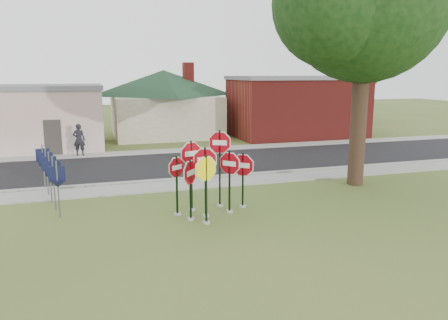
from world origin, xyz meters
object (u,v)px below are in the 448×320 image
object	(u,v)px
pedestrian	(79,140)
stop_sign_yellow	(206,180)
stop_sign_left	(190,181)
stop_sign_center	(205,172)

from	to	relation	value
pedestrian	stop_sign_yellow	bearing A→B (deg)	117.69
stop_sign_left	pedestrian	xyz separation A→B (m)	(-3.78, 13.41, -0.34)
stop_sign_left	stop_sign_center	bearing A→B (deg)	19.47
stop_sign_center	pedestrian	size ratio (longest dim) A/B	1.34
stop_sign_center	stop_sign_yellow	xyz separation A→B (m)	(-0.16, -0.72, -0.11)
pedestrian	stop_sign_center	bearing A→B (deg)	119.19
stop_sign_yellow	pedestrian	xyz separation A→B (m)	(-4.20, 13.92, -0.48)
stop_sign_yellow	pedestrian	size ratio (longest dim) A/B	1.27
stop_sign_center	stop_sign_left	bearing A→B (deg)	-160.53
stop_sign_center	pedestrian	distance (m)	13.92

